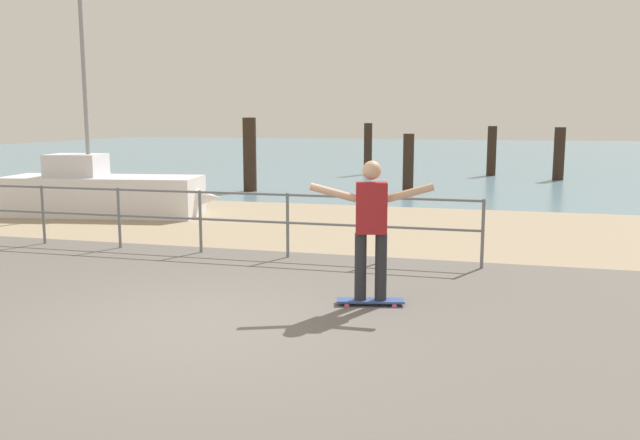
% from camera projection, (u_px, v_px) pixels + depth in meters
% --- Properties ---
extents(ground_plane, '(24.00, 10.00, 0.04)m').
position_uv_depth(ground_plane, '(152.00, 361.00, 6.13)').
color(ground_plane, '#605B56').
rests_on(ground_plane, ground).
extents(beach_strip, '(24.00, 6.00, 0.04)m').
position_uv_depth(beach_strip, '(344.00, 225.00, 13.76)').
color(beach_strip, tan).
rests_on(beach_strip, ground).
extents(sea_surface, '(72.00, 50.00, 0.04)m').
position_uv_depth(sea_surface, '(446.00, 154.00, 40.49)').
color(sea_surface, slate).
rests_on(sea_surface, ground).
extents(railing_fence, '(9.06, 0.05, 1.05)m').
position_uv_depth(railing_fence, '(200.00, 212.00, 10.83)').
color(railing_fence, slate).
rests_on(railing_fence, ground).
extents(sailboat, '(5.06, 2.05, 5.15)m').
position_uv_depth(sailboat, '(110.00, 193.00, 15.01)').
color(sailboat, silver).
rests_on(sailboat, ground).
extents(skateboard, '(0.82, 0.38, 0.08)m').
position_uv_depth(skateboard, '(370.00, 301.00, 7.87)').
color(skateboard, '#334C8C').
rests_on(skateboard, ground).
extents(skateboarder, '(1.43, 0.41, 1.65)m').
position_uv_depth(skateboarder, '(371.00, 222.00, 7.72)').
color(skateboarder, '#26262B').
rests_on(skateboarder, skateboard).
extents(groyne_post_0, '(0.40, 0.40, 2.21)m').
position_uv_depth(groyne_post_0, '(250.00, 155.00, 19.79)').
color(groyne_post_0, '#332319').
rests_on(groyne_post_0, ground).
extents(groyne_post_1, '(0.32, 0.32, 2.00)m').
position_uv_depth(groyne_post_1, '(368.00, 149.00, 25.59)').
color(groyne_post_1, '#332319').
rests_on(groyne_post_1, ground).
extents(groyne_post_2, '(0.32, 0.32, 1.74)m').
position_uv_depth(groyne_post_2, '(408.00, 163.00, 19.53)').
color(groyne_post_2, '#332319').
rests_on(groyne_post_2, ground).
extents(groyne_post_3, '(0.34, 0.34, 1.89)m').
position_uv_depth(groyne_post_3, '(492.00, 151.00, 25.09)').
color(groyne_post_3, '#332319').
rests_on(groyne_post_3, ground).
extents(groyne_post_4, '(0.38, 0.38, 1.87)m').
position_uv_depth(groyne_post_4, '(559.00, 154.00, 23.33)').
color(groyne_post_4, '#332319').
rests_on(groyne_post_4, ground).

